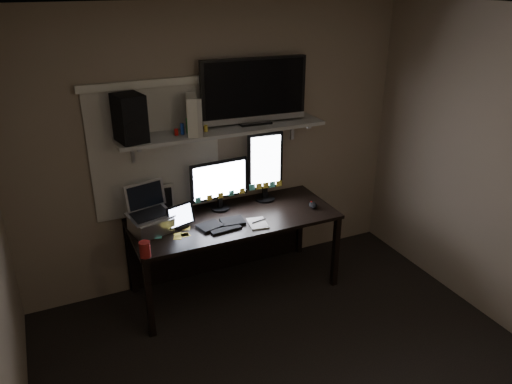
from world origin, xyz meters
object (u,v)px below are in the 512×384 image
mouse (313,205)px  tablet (180,216)px  cup (145,249)px  speaker (130,118)px  desk (229,229)px  keyboard (221,224)px  tv (254,91)px  game_console (192,115)px  monitor_landscape (219,185)px  monitor_portrait (265,166)px  laptop (150,211)px

mouse → tablet: tablet is taller
cup → speaker: bearing=81.3°
desk → tablet: (-0.47, -0.12, 0.28)m
keyboard → tv: (0.45, 0.33, 1.02)m
cup → tv: 1.61m
tablet → game_console: (0.20, 0.17, 0.80)m
monitor_landscape → cup: monitor_landscape is taller
monitor_landscape → tablet: bearing=-157.6°
monitor_landscape → speaker: bearing=179.5°
monitor_portrait → mouse: (0.33, -0.33, -0.31)m
tv → speaker: (-1.08, -0.06, -0.10)m
cup → mouse: bearing=7.9°
monitor_portrait → mouse: 0.56m
monitor_landscape → monitor_portrait: (0.46, 0.02, 0.10)m
monitor_landscape → tablet: 0.49m
desk → game_console: (-0.28, 0.05, 1.08)m
tablet → game_console: size_ratio=0.79×
laptop → cup: laptop is taller
keyboard → laptop: (-0.57, 0.13, 0.18)m
monitor_portrait → keyboard: 0.72m
keyboard → mouse: size_ratio=3.53×
monitor_portrait → tv: size_ratio=0.71×
mouse → speaker: size_ratio=0.31×
monitor_portrait → desk: bearing=-161.5°
keyboard → cup: cup is taller
keyboard → mouse: bearing=-6.3°
tablet → game_console: 0.84m
monitor_portrait → game_console: size_ratio=2.12×
desk → monitor_landscape: (-0.05, 0.08, 0.41)m
mouse → speaker: bearing=-172.5°
laptop → cup: 0.41m
desk → tablet: bearing=-165.7°
game_console → speaker: size_ratio=0.85×
tablet → speaker: 0.90m
cup → game_console: game_console is taller
tablet → cup: 0.50m
desk → laptop: (-0.72, -0.09, 0.37)m
keyboard → tv: tv is taller
tablet → tv: (0.78, 0.23, 0.92)m
monitor_portrait → keyboard: size_ratio=1.63×
laptop → game_console: size_ratio=1.24×
monitor_portrait → game_console: (-0.69, -0.05, 0.57)m
tv → speaker: bearing=-172.9°
keyboard → cup: (-0.70, -0.23, 0.05)m
speaker → desk: bearing=-14.7°
desk → speaker: bearing=176.4°
monitor_portrait → speaker: 1.33m
keyboard → tablet: tablet is taller
laptop → tv: (1.02, 0.20, 0.84)m
cup → tablet: bearing=41.4°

